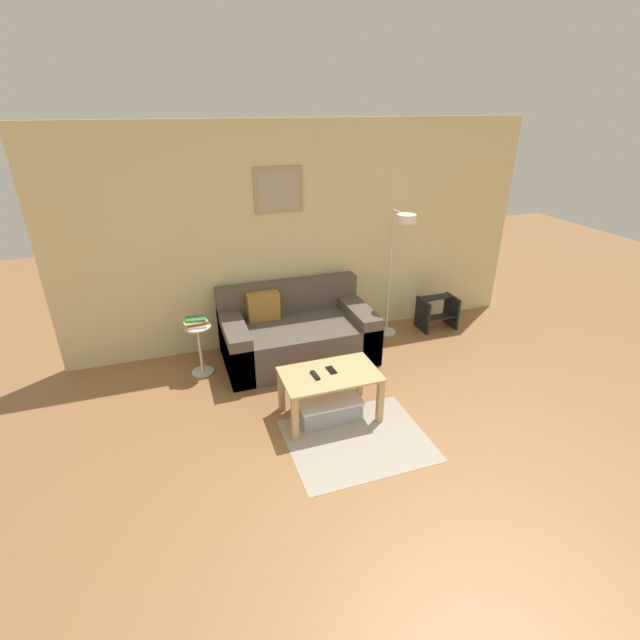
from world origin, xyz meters
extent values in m
plane|color=olive|center=(0.00, 0.00, 0.00)|extent=(16.00, 16.00, 0.00)
cube|color=beige|center=(0.00, 3.24, 1.27)|extent=(5.60, 0.06, 2.55)
cube|color=tan|center=(-0.31, 3.20, 1.83)|extent=(0.54, 0.02, 0.49)
cube|color=#ADA38E|center=(-0.31, 3.19, 1.83)|extent=(0.47, 0.01, 0.42)
cube|color=#A39989|center=(-0.20, 1.11, 0.00)|extent=(1.22, 0.99, 0.01)
cube|color=brown|center=(-0.28, 2.68, 0.22)|extent=(1.67, 0.97, 0.45)
cube|color=brown|center=(-0.28, 3.07, 0.63)|extent=(1.67, 0.20, 0.36)
cube|color=brown|center=(-1.00, 2.68, 0.28)|extent=(0.24, 0.97, 0.57)
cube|color=brown|center=(0.44, 2.68, 0.28)|extent=(0.24, 0.97, 0.57)
cube|color=#A87A33|center=(-0.61, 2.90, 0.61)|extent=(0.36, 0.14, 0.32)
cube|color=tan|center=(-0.31, 1.54, 0.45)|extent=(0.89, 0.54, 0.02)
cube|color=tan|center=(-0.72, 1.31, 0.22)|extent=(0.06, 0.06, 0.44)
cube|color=tan|center=(0.10, 1.31, 0.22)|extent=(0.06, 0.06, 0.44)
cube|color=tan|center=(-0.72, 1.77, 0.22)|extent=(0.06, 0.06, 0.44)
cube|color=tan|center=(0.10, 1.77, 0.22)|extent=(0.06, 0.06, 0.44)
cube|color=#9EA3A8|center=(-0.33, 1.55, 0.09)|extent=(0.57, 0.41, 0.19)
cube|color=silver|center=(-0.33, 1.55, 0.20)|extent=(0.59, 0.44, 0.02)
cylinder|color=silver|center=(0.97, 2.93, 0.01)|extent=(0.25, 0.25, 0.02)
cylinder|color=silver|center=(0.97, 2.93, 0.80)|extent=(0.03, 0.03, 1.55)
cylinder|color=silver|center=(0.97, 2.78, 1.57)|extent=(0.02, 0.30, 0.02)
cylinder|color=white|center=(0.97, 2.63, 1.54)|extent=(0.21, 0.21, 0.09)
cylinder|color=silver|center=(-1.37, 2.71, 0.01)|extent=(0.24, 0.24, 0.01)
cylinder|color=silver|center=(-1.37, 2.71, 0.28)|extent=(0.04, 0.04, 0.54)
cylinder|color=silver|center=(-1.37, 2.71, 0.56)|extent=(0.28, 0.28, 0.02)
cube|color=silver|center=(-1.37, 2.71, 0.58)|extent=(0.21, 0.19, 0.02)
cube|color=#B73333|center=(-1.37, 2.72, 0.61)|extent=(0.19, 0.15, 0.02)
cube|color=#D8C666|center=(-1.38, 2.72, 0.63)|extent=(0.26, 0.18, 0.01)
cube|color=#387F4C|center=(-1.37, 2.73, 0.64)|extent=(0.21, 0.16, 0.02)
cube|color=black|center=(-0.45, 1.53, 0.47)|extent=(0.05, 0.15, 0.02)
cube|color=black|center=(-0.28, 1.58, 0.46)|extent=(0.08, 0.14, 0.01)
cube|color=black|center=(1.44, 2.85, 0.21)|extent=(0.03, 0.33, 0.42)
cube|color=black|center=(1.88, 2.85, 0.21)|extent=(0.03, 0.33, 0.42)
cube|color=black|center=(1.66, 2.80, 0.18)|extent=(0.40, 0.15, 0.02)
cube|color=black|center=(1.66, 2.91, 0.41)|extent=(0.40, 0.15, 0.02)
camera|label=1|loc=(-1.57, -1.84, 2.70)|focal=26.00mm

